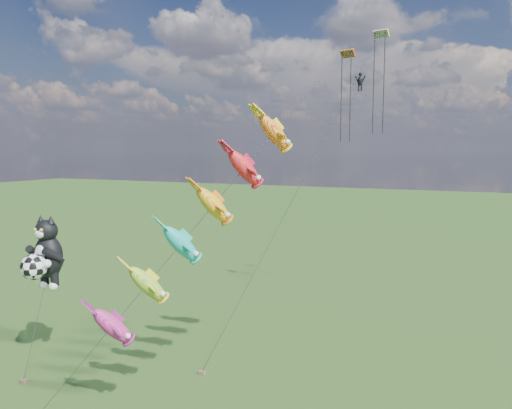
% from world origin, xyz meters
% --- Properties ---
extents(ground, '(300.00, 300.00, 0.00)m').
position_xyz_m(ground, '(0.00, 0.00, 0.00)').
color(ground, '#17380E').
extents(cat_kite_rig, '(2.19, 4.03, 9.48)m').
position_xyz_m(cat_kite_rig, '(2.04, 1.70, 7.04)').
color(cat_kite_rig, brown).
rests_on(cat_kite_rig, ground).
extents(fish_windsock_rig, '(10.50, 12.18, 17.16)m').
position_xyz_m(fish_windsock_rig, '(13.20, 1.50, 9.65)').
color(fish_windsock_rig, brown).
rests_on(fish_windsock_rig, ground).
extents(parafoil_rig, '(8.04, 16.18, 22.73)m').
position_xyz_m(parafoil_rig, '(17.56, 17.88, 18.63)').
color(parafoil_rig, brown).
rests_on(parafoil_rig, ground).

